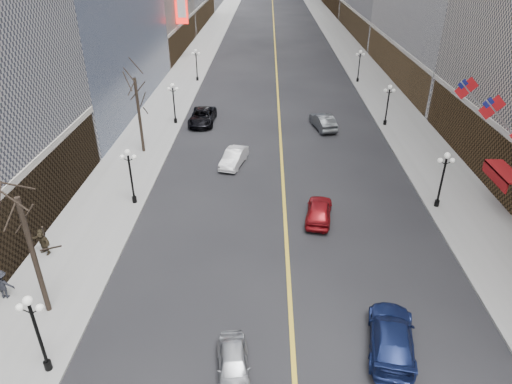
# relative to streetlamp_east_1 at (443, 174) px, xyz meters

# --- Properties ---
(sidewalk_east) EXTENTS (6.00, 230.00, 0.15)m
(sidewalk_east) POSITION_rel_streetlamp_east_1_xyz_m (2.20, 40.00, -2.83)
(sidewalk_east) COLOR gray
(sidewalk_east) RESTS_ON ground
(sidewalk_west) EXTENTS (6.00, 230.00, 0.15)m
(sidewalk_west) POSITION_rel_streetlamp_east_1_xyz_m (-25.80, 40.00, -2.83)
(sidewalk_west) COLOR gray
(sidewalk_west) RESTS_ON ground
(lane_line) EXTENTS (0.25, 200.00, 0.02)m
(lane_line) POSITION_rel_streetlamp_east_1_xyz_m (-11.80, 50.00, -2.89)
(lane_line) COLOR gold
(lane_line) RESTS_ON ground
(streetlamp_east_1) EXTENTS (1.26, 0.44, 4.52)m
(streetlamp_east_1) POSITION_rel_streetlamp_east_1_xyz_m (0.00, 0.00, 0.00)
(streetlamp_east_1) COLOR black
(streetlamp_east_1) RESTS_ON sidewalk_east
(streetlamp_east_2) EXTENTS (1.26, 0.44, 4.52)m
(streetlamp_east_2) POSITION_rel_streetlamp_east_1_xyz_m (0.00, 18.00, 0.00)
(streetlamp_east_2) COLOR black
(streetlamp_east_2) RESTS_ON sidewalk_east
(streetlamp_east_3) EXTENTS (1.26, 0.44, 4.52)m
(streetlamp_east_3) POSITION_rel_streetlamp_east_1_xyz_m (0.00, 36.00, 0.00)
(streetlamp_east_3) COLOR black
(streetlamp_east_3) RESTS_ON sidewalk_east
(streetlamp_west_0) EXTENTS (1.26, 0.44, 4.52)m
(streetlamp_west_0) POSITION_rel_streetlamp_east_1_xyz_m (-23.60, -16.00, 0.00)
(streetlamp_west_0) COLOR black
(streetlamp_west_0) RESTS_ON sidewalk_west
(streetlamp_west_1) EXTENTS (1.26, 0.44, 4.52)m
(streetlamp_west_1) POSITION_rel_streetlamp_east_1_xyz_m (-23.60, 0.00, 0.00)
(streetlamp_west_1) COLOR black
(streetlamp_west_1) RESTS_ON sidewalk_west
(streetlamp_west_2) EXTENTS (1.26, 0.44, 4.52)m
(streetlamp_west_2) POSITION_rel_streetlamp_east_1_xyz_m (-23.60, 18.00, 0.00)
(streetlamp_west_2) COLOR black
(streetlamp_west_2) RESTS_ON sidewalk_west
(streetlamp_west_3) EXTENTS (1.26, 0.44, 4.52)m
(streetlamp_west_3) POSITION_rel_streetlamp_east_1_xyz_m (-23.60, 36.00, 0.00)
(streetlamp_west_3) COLOR black
(streetlamp_west_3) RESTS_ON sidewalk_west
(flag_4) EXTENTS (2.87, 0.12, 2.87)m
(flag_4) POSITION_rel_streetlamp_east_1_xyz_m (3.51, 2.00, 4.39)
(flag_4) COLOR #B2B2B7
(flag_4) RESTS_ON ground
(flag_5) EXTENTS (2.87, 0.12, 2.87)m
(flag_5) POSITION_rel_streetlamp_east_1_xyz_m (3.51, 7.00, 4.39)
(flag_5) COLOR #B2B2B7
(flag_5) RESTS_ON ground
(awning_c) EXTENTS (1.40, 4.00, 0.93)m
(awning_c) POSITION_rel_streetlamp_east_1_xyz_m (4.30, -0.00, 0.18)
(awning_c) COLOR maroon
(awning_c) RESTS_ON ground
(tree_west_near) EXTENTS (3.60, 3.60, 7.92)m
(tree_west_near) POSITION_rel_streetlamp_east_1_xyz_m (-25.30, -12.00, 3.34)
(tree_west_near) COLOR #2D231C
(tree_west_near) RESTS_ON sidewalk_west
(tree_west_far) EXTENTS (3.60, 3.60, 7.92)m
(tree_west_far) POSITION_rel_streetlamp_east_1_xyz_m (-25.30, 10.00, 3.34)
(tree_west_far) COLOR #2D231C
(tree_west_far) RESTS_ON sidewalk_west
(car_nb_near) EXTENTS (2.02, 4.03, 1.32)m
(car_nb_near) POSITION_rel_streetlamp_east_1_xyz_m (-14.70, -15.95, -2.24)
(car_nb_near) COLOR #A5A7AC
(car_nb_near) RESTS_ON ground
(car_nb_mid) EXTENTS (2.60, 4.73, 1.48)m
(car_nb_mid) POSITION_rel_streetlamp_east_1_xyz_m (-16.25, 7.36, -2.16)
(car_nb_mid) COLOR silver
(car_nb_mid) RESTS_ON ground
(car_nb_far) EXTENTS (2.78, 5.88, 1.62)m
(car_nb_far) POSITION_rel_streetlamp_east_1_xyz_m (-20.55, 18.28, -2.09)
(car_nb_far) COLOR black
(car_nb_far) RESTS_ON ground
(car_sb_near) EXTENTS (3.21, 5.77, 1.58)m
(car_sb_near) POSITION_rel_streetlamp_east_1_xyz_m (-6.86, -14.15, -2.11)
(car_sb_near) COLOR #15204F
(car_sb_near) RESTS_ON ground
(car_sb_mid) EXTENTS (2.53, 4.78, 1.55)m
(car_sb_mid) POSITION_rel_streetlamp_east_1_xyz_m (-9.32, -1.95, -2.13)
(car_sb_mid) COLOR maroon
(car_sb_mid) RESTS_ON ground
(car_sb_far) EXTENTS (2.79, 5.22, 1.63)m
(car_sb_far) POSITION_rel_streetlamp_east_1_xyz_m (-7.06, 17.01, -2.08)
(car_sb_far) COLOR #484C4F
(car_sb_far) RESTS_ON ground
(ped_west_walk) EXTENTS (1.21, 0.54, 1.84)m
(ped_west_walk) POSITION_rel_streetlamp_east_1_xyz_m (-28.20, -11.05, -1.83)
(ped_west_walk) COLOR black
(ped_west_walk) RESTS_ON sidewalk_west
(ped_west_far) EXTENTS (1.75, 1.29, 1.87)m
(ped_west_far) POSITION_rel_streetlamp_east_1_xyz_m (-27.74, -6.80, -1.82)
(ped_west_far) COLOR #322A1C
(ped_west_far) RESTS_ON sidewalk_west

